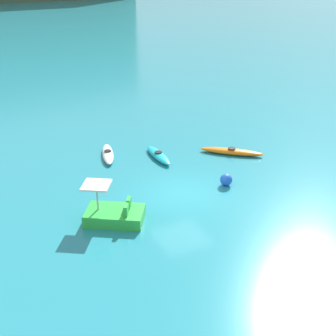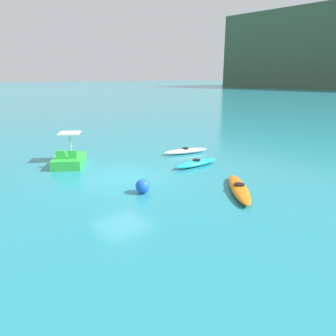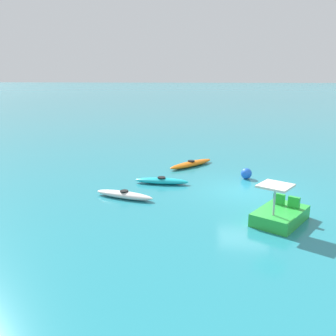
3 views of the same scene
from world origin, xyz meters
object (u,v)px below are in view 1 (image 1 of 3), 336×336
Objects in this scene: kayak_white at (108,154)px; kayak_orange at (232,151)px; pedal_boat_green at (114,214)px; buoy_blue at (226,180)px; kayak_cyan at (158,155)px.

kayak_orange is at bearing -23.96° from kayak_white.
kayak_orange is 6.98m from kayak_white.
pedal_boat_green is at bearing -107.66° from kayak_white.
buoy_blue is (-2.48, -3.15, 0.14)m from kayak_orange.
kayak_cyan is at bearing -30.64° from kayak_white.
kayak_white is 6.97m from pedal_boat_green.
kayak_cyan is 0.97× the size of kayak_white.
kayak_white is (-2.44, 1.44, -0.00)m from kayak_cyan.
kayak_white is 4.97× the size of buoy_blue.
kayak_white is at bearing 156.04° from kayak_orange.
kayak_white is at bearing 123.10° from buoy_blue.
pedal_boat_green reaches higher than kayak_white.
kayak_cyan and kayak_white have the same top height.
pedal_boat_green is (-2.11, -6.64, 0.17)m from kayak_white.
kayak_orange is 4.17m from kayak_cyan.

